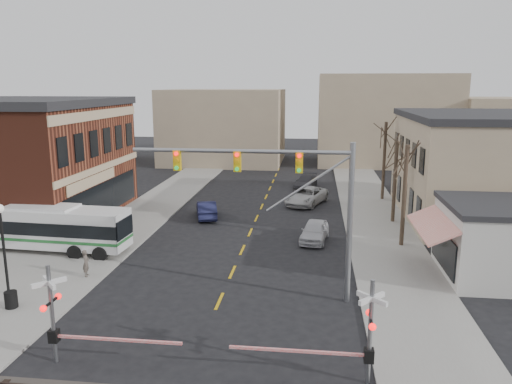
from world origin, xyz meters
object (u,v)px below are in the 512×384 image
rr_crossing_west (63,316)px  trash_bin (11,300)px  car_d (306,182)px  traffic_signal_mast (290,187)px  pedestrian_far (72,239)px  car_a (314,231)px  street_lamp (2,231)px  car_c (307,196)px  rr_crossing_east (358,333)px  car_b (206,209)px  transit_bus (43,227)px  pedestrian_near (86,263)px

rr_crossing_west → trash_bin: rr_crossing_west is taller
trash_bin → car_d: size_ratio=0.17×
traffic_signal_mast → car_d: size_ratio=2.32×
rr_crossing_west → trash_bin: size_ratio=6.88×
pedestrian_far → car_a: bearing=-41.0°
street_lamp → car_c: size_ratio=0.86×
rr_crossing_east → car_b: 24.34m
transit_bus → car_c: transit_bus is taller
transit_bus → car_d: (16.47, 22.21, -0.97)m
traffic_signal_mast → rr_crossing_east: (2.86, -7.03, -3.81)m
street_lamp → traffic_signal_mast: bearing=5.5°
car_b → transit_bus: bearing=31.6°
rr_crossing_east → pedestrian_near: size_ratio=3.65×
car_a → car_b: size_ratio=0.98×
car_a → street_lamp: bearing=-136.6°
transit_bus → car_a: transit_bus is taller
rr_crossing_west → car_b: size_ratio=1.31×
rr_crossing_east → car_b: rr_crossing_east is taller
car_b → pedestrian_far: size_ratio=2.29×
rr_crossing_west → pedestrian_far: (-5.76, 12.11, -0.92)m
trash_bin → pedestrian_near: (1.80, 4.28, 0.36)m
car_a → pedestrian_near: size_ratio=2.72×
traffic_signal_mast → rr_crossing_east: size_ratio=1.94×
trash_bin → car_c: bearing=59.7°
rr_crossing_east → car_a: rr_crossing_east is taller
rr_crossing_west → rr_crossing_east: (11.16, -0.02, 0.00)m
rr_crossing_east → pedestrian_near: (-14.25, 8.41, -1.08)m
car_d → transit_bus: bearing=-116.5°
trash_bin → car_c: car_c is taller
rr_crossing_east → car_d: 34.87m
trash_bin → car_c: 27.21m
rr_crossing_east → car_b: size_ratio=1.31×
traffic_signal_mast → pedestrian_far: bearing=160.1°
transit_bus → pedestrian_far: (2.13, -0.42, -0.60)m
rr_crossing_west → pedestrian_far: rr_crossing_west is taller
rr_crossing_west → pedestrian_near: rr_crossing_west is taller
street_lamp → trash_bin: street_lamp is taller
traffic_signal_mast → rr_crossing_east: bearing=-67.9°
street_lamp → pedestrian_near: street_lamp is taller
street_lamp → trash_bin: bearing=-53.3°
traffic_signal_mast → car_d: (0.28, 27.73, -5.11)m
traffic_signal_mast → car_a: (1.28, 9.76, -5.07)m
pedestrian_far → car_b: bearing=-1.6°
car_b → pedestrian_far: (-6.57, -9.86, 0.35)m
car_c → transit_bus: bearing=-117.6°
rr_crossing_west → pedestrian_near: bearing=110.2°
transit_bus → trash_bin: (3.00, -8.42, -1.12)m
traffic_signal_mast → pedestrian_far: size_ratio=5.84×
rr_crossing_west → car_d: (8.58, 34.74, -1.29)m
rr_crossing_east → car_a: bearing=95.4°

